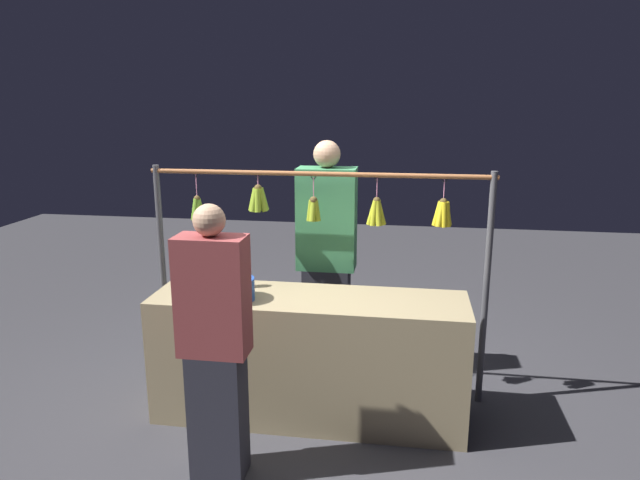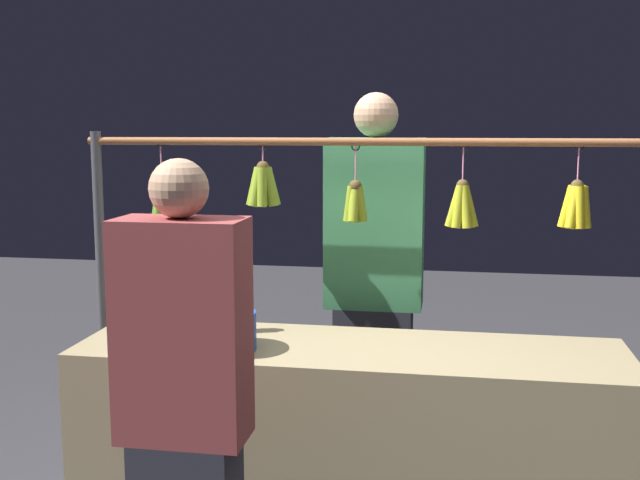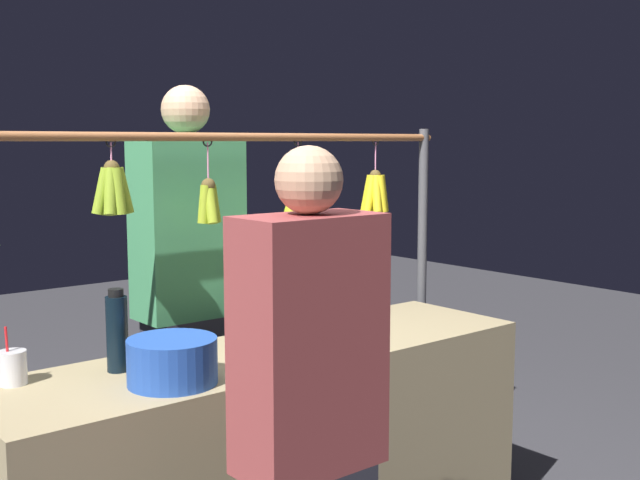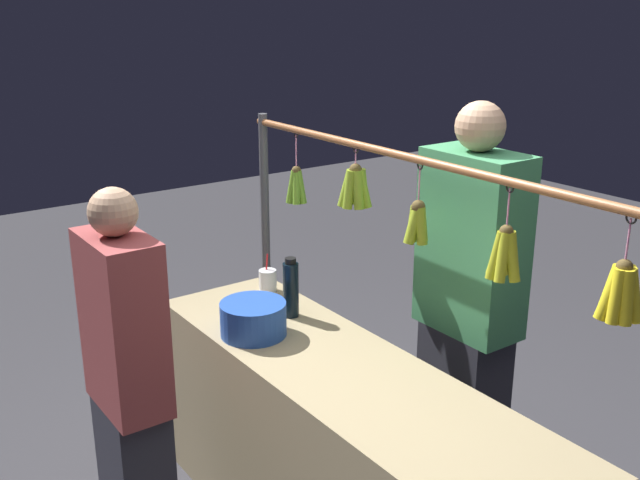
{
  "view_description": "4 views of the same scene",
  "coord_description": "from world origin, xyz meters",
  "px_view_note": "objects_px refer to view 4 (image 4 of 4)",
  "views": [
    {
      "loc": [
        -0.6,
        3.4,
        2.06
      ],
      "look_at": [
        -0.07,
        0.0,
        1.21
      ],
      "focal_mm": 32.2,
      "sensor_mm": 36.0,
      "label": 1
    },
    {
      "loc": [
        -0.36,
        2.73,
        1.64
      ],
      "look_at": [
        0.11,
        0.0,
        1.22
      ],
      "focal_mm": 43.44,
      "sensor_mm": 36.0,
      "label": 2
    },
    {
      "loc": [
        1.6,
        2.19,
        1.56
      ],
      "look_at": [
        -0.22,
        0.0,
        1.2
      ],
      "focal_mm": 44.62,
      "sensor_mm": 36.0,
      "label": 3
    },
    {
      "loc": [
        -1.93,
        1.5,
        2.13
      ],
      "look_at": [
        0.16,
        0.0,
        1.29
      ],
      "focal_mm": 41.39,
      "sensor_mm": 36.0,
      "label": 4
    }
  ],
  "objects_px": {
    "vendor_person": "(467,321)",
    "water_bottle": "(291,289)",
    "blue_bucket": "(253,319)",
    "drink_cup": "(268,280)",
    "customer_person": "(130,397)"
  },
  "relations": [
    {
      "from": "water_bottle",
      "to": "blue_bucket",
      "type": "bearing_deg",
      "value": 106.4
    },
    {
      "from": "water_bottle",
      "to": "blue_bucket",
      "type": "height_order",
      "value": "water_bottle"
    },
    {
      "from": "vendor_person",
      "to": "water_bottle",
      "type": "bearing_deg",
      "value": 42.14
    },
    {
      "from": "blue_bucket",
      "to": "customer_person",
      "type": "relative_size",
      "value": 0.17
    },
    {
      "from": "vendor_person",
      "to": "blue_bucket",
      "type": "bearing_deg",
      "value": 56.3
    },
    {
      "from": "vendor_person",
      "to": "drink_cup",
      "type": "bearing_deg",
      "value": 26.65
    },
    {
      "from": "drink_cup",
      "to": "customer_person",
      "type": "distance_m",
      "value": 0.98
    },
    {
      "from": "water_bottle",
      "to": "customer_person",
      "type": "height_order",
      "value": "customer_person"
    },
    {
      "from": "drink_cup",
      "to": "vendor_person",
      "type": "xyz_separation_m",
      "value": [
        -0.86,
        -0.43,
        -0.0
      ]
    },
    {
      "from": "blue_bucket",
      "to": "vendor_person",
      "type": "bearing_deg",
      "value": -123.7
    },
    {
      "from": "water_bottle",
      "to": "drink_cup",
      "type": "bearing_deg",
      "value": -13.09
    },
    {
      "from": "blue_bucket",
      "to": "vendor_person",
      "type": "distance_m",
      "value": 0.88
    },
    {
      "from": "water_bottle",
      "to": "drink_cup",
      "type": "xyz_separation_m",
      "value": [
        0.3,
        -0.07,
        -0.07
      ]
    },
    {
      "from": "water_bottle",
      "to": "vendor_person",
      "type": "bearing_deg",
      "value": -137.86
    },
    {
      "from": "blue_bucket",
      "to": "vendor_person",
      "type": "relative_size",
      "value": 0.15
    }
  ]
}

